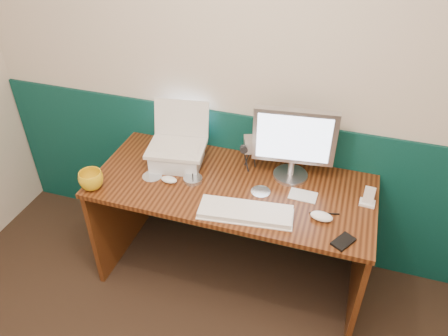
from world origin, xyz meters
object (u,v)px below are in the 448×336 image
(monitor, at_px, (294,143))
(keyboard, at_px, (246,212))
(mug, at_px, (91,180))
(desk, at_px, (231,232))
(laptop, at_px, (175,130))
(camcorder, at_px, (250,153))

(monitor, bearing_deg, keyboard, -118.69)
(monitor, relative_size, mug, 3.35)
(desk, xyz_separation_m, keyboard, (0.14, -0.22, 0.39))
(monitor, xyz_separation_m, keyboard, (-0.16, -0.40, -0.21))
(laptop, distance_m, monitor, 0.68)
(mug, distance_m, camcorder, 0.91)
(laptop, relative_size, keyboard, 0.69)
(desk, relative_size, mug, 11.84)
(keyboard, height_order, camcorder, camcorder)
(keyboard, distance_m, camcorder, 0.43)
(laptop, distance_m, mug, 0.55)
(desk, distance_m, keyboard, 0.47)
(desk, bearing_deg, keyboard, -57.51)
(monitor, bearing_deg, laptop, -179.71)
(mug, relative_size, camcorder, 0.63)
(desk, distance_m, laptop, 0.73)
(mug, bearing_deg, monitor, 23.21)
(camcorder, bearing_deg, monitor, -21.35)
(laptop, distance_m, camcorder, 0.45)
(mug, bearing_deg, desk, 19.80)
(laptop, distance_m, keyboard, 0.64)
(keyboard, bearing_deg, monitor, 61.31)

